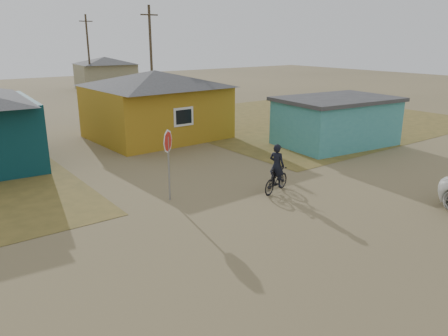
# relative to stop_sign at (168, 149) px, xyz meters

# --- Properties ---
(ground) EXTENTS (120.00, 120.00, 0.00)m
(ground) POSITION_rel_stop_sign_xyz_m (2.17, -4.41, -1.91)
(ground) COLOR olive
(grass_ne) EXTENTS (20.00, 18.00, 0.00)m
(grass_ne) POSITION_rel_stop_sign_xyz_m (16.17, 8.59, -1.91)
(grass_ne) COLOR brown
(grass_ne) RESTS_ON ground
(house_yellow) EXTENTS (7.72, 6.76, 3.90)m
(house_yellow) POSITION_rel_stop_sign_xyz_m (4.67, 9.58, 0.09)
(house_yellow) COLOR #A47919
(house_yellow) RESTS_ON ground
(shed_turquoise) EXTENTS (6.71, 4.93, 2.60)m
(shed_turquoise) POSITION_rel_stop_sign_xyz_m (11.67, 2.09, -0.60)
(shed_turquoise) COLOR teal
(shed_turquoise) RESTS_ON ground
(house_beige_east) EXTENTS (6.95, 6.05, 3.60)m
(house_beige_east) POSITION_rel_stop_sign_xyz_m (12.17, 35.59, -0.06)
(house_beige_east) COLOR gray
(house_beige_east) RESTS_ON ground
(utility_pole_near) EXTENTS (1.40, 0.20, 8.00)m
(utility_pole_near) POSITION_rel_stop_sign_xyz_m (8.67, 17.59, 2.22)
(utility_pole_near) COLOR #423627
(utility_pole_near) RESTS_ON ground
(utility_pole_far) EXTENTS (1.40, 0.20, 8.00)m
(utility_pole_far) POSITION_rel_stop_sign_xyz_m (9.67, 33.59, 2.22)
(utility_pole_far) COLOR #423627
(utility_pole_far) RESTS_ON ground
(stop_sign) EXTENTS (0.82, 0.31, 2.62)m
(stop_sign) POSITION_rel_stop_sign_xyz_m (0.00, 0.00, 0.00)
(stop_sign) COLOR gray
(stop_sign) RESTS_ON ground
(cyclist) EXTENTS (1.74, 0.96, 1.90)m
(cyclist) POSITION_rel_stop_sign_xyz_m (3.67, -1.72, -1.22)
(cyclist) COLOR black
(cyclist) RESTS_ON ground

